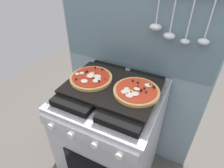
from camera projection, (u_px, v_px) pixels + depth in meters
name	position (u px, v px, depth m)	size (l,w,h in m)	color
kitchen_backsplash	(132.00, 76.00, 1.42)	(1.10, 0.09, 1.55)	#7A939E
stove	(112.00, 137.00, 1.38)	(0.60, 0.64, 0.90)	#B7BABF
baking_tray	(112.00, 86.00, 1.11)	(0.54, 0.38, 0.02)	black
pizza_left	(91.00, 77.00, 1.15)	(0.26, 0.26, 0.03)	tan
pizza_right	(136.00, 91.00, 1.04)	(0.26, 0.26, 0.03)	tan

